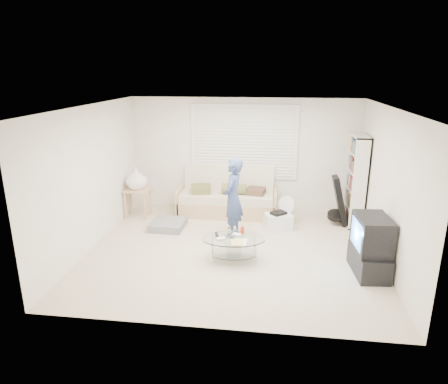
# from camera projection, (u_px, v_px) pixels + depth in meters

# --- Properties ---
(ground) EXTENTS (5.00, 5.00, 0.00)m
(ground) POSITION_uv_depth(u_px,v_px,m) (233.00, 250.00, 7.07)
(ground) COLOR #BDAB93
(ground) RESTS_ON ground
(room_shell) EXTENTS (5.02, 4.52, 2.51)m
(room_shell) POSITION_uv_depth(u_px,v_px,m) (236.00, 155.00, 7.04)
(room_shell) COLOR silver
(room_shell) RESTS_ON ground
(window_blinds) EXTENTS (2.32, 0.08, 1.62)m
(window_blinds) POSITION_uv_depth(u_px,v_px,m) (244.00, 142.00, 8.70)
(window_blinds) COLOR silver
(window_blinds) RESTS_ON ground
(futon_sofa) EXTENTS (2.14, 0.86, 1.05)m
(futon_sofa) POSITION_uv_depth(u_px,v_px,m) (227.00, 199.00, 8.79)
(futon_sofa) COLOR tan
(futon_sofa) RESTS_ON ground
(grey_floor_pillow) EXTENTS (0.68, 0.68, 0.15)m
(grey_floor_pillow) POSITION_uv_depth(u_px,v_px,m) (168.00, 225.00, 8.04)
(grey_floor_pillow) COLOR slate
(grey_floor_pillow) RESTS_ON ground
(side_table) EXTENTS (0.55, 0.44, 1.09)m
(side_table) POSITION_uv_depth(u_px,v_px,m) (136.00, 181.00, 8.47)
(side_table) COLOR tan
(side_table) RESTS_ON ground
(bookshelf) EXTENTS (0.29, 0.78, 1.84)m
(bookshelf) POSITION_uv_depth(u_px,v_px,m) (356.00, 181.00, 8.04)
(bookshelf) COLOR white
(bookshelf) RESTS_ON ground
(guitar_case) EXTENTS (0.40, 0.38, 1.00)m
(guitar_case) POSITION_uv_depth(u_px,v_px,m) (339.00, 204.00, 8.13)
(guitar_case) COLOR black
(guitar_case) RESTS_ON ground
(floor_fan) EXTENTS (0.37, 0.24, 0.59)m
(floor_fan) POSITION_uv_depth(u_px,v_px,m) (286.00, 207.00, 8.24)
(floor_fan) COLOR white
(floor_fan) RESTS_ON ground
(storage_bin) EXTENTS (0.60, 0.49, 0.36)m
(storage_bin) POSITION_uv_depth(u_px,v_px,m) (278.00, 221.00, 7.98)
(storage_bin) COLOR white
(storage_bin) RESTS_ON ground
(tv_unit) EXTENTS (0.54, 0.90, 0.94)m
(tv_unit) POSITION_uv_depth(u_px,v_px,m) (370.00, 246.00, 6.16)
(tv_unit) COLOR black
(tv_unit) RESTS_ON ground
(coffee_table) EXTENTS (1.13, 0.80, 0.52)m
(coffee_table) POSITION_uv_depth(u_px,v_px,m) (234.00, 242.00, 6.64)
(coffee_table) COLOR silver
(coffee_table) RESTS_ON ground
(standing_person) EXTENTS (0.46, 0.61, 1.52)m
(standing_person) POSITION_uv_depth(u_px,v_px,m) (233.00, 198.00, 7.46)
(standing_person) COLOR navy
(standing_person) RESTS_ON ground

